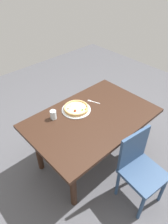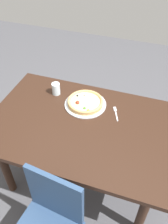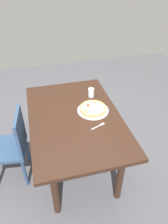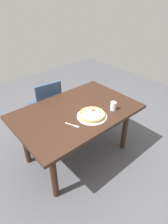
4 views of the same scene
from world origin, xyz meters
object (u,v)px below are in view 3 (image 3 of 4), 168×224
plate (93,110)px  dining_table (75,123)px  pizza (93,108)px  fork (99,126)px  chair_near (12,145)px  drinking_glass (91,93)px

plate → dining_table: bearing=-77.0°
pizza → fork: pizza is taller
chair_near → pizza: (-0.06, 0.91, 0.28)m
chair_near → plate: size_ratio=2.54×
dining_table → pizza: size_ratio=4.96×
fork → drinking_glass: drinking_glass is taller
chair_near → plate: chair_near is taller
dining_table → chair_near: chair_near is taller
plate → fork: 0.26m
dining_table → fork: size_ratio=9.22×
pizza → plate: bearing=57.7°
pizza → drinking_glass: (-0.29, 0.06, 0.02)m
chair_near → plate: 0.95m
dining_table → chair_near: bearing=-89.4°
dining_table → plate: 0.24m
chair_near → fork: chair_near is taller
drinking_glass → fork: bearing=-7.7°
fork → drinking_glass: 0.56m
dining_table → chair_near: size_ratio=1.68×
dining_table → pizza: bearing=103.1°
plate → fork: plate is taller
fork → drinking_glass: (-0.55, 0.07, 0.05)m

